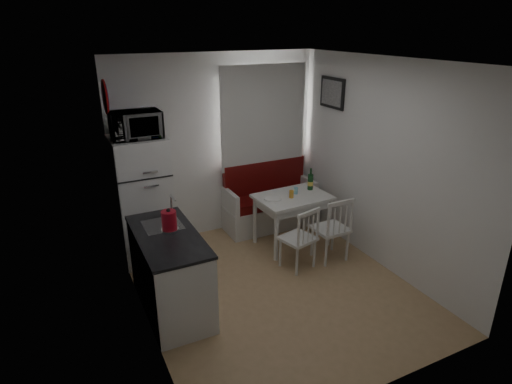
# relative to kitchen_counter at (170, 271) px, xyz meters

# --- Properties ---
(floor) EXTENTS (3.00, 3.50, 0.02)m
(floor) POSITION_rel_kitchen_counter_xyz_m (1.20, -0.16, -0.46)
(floor) COLOR tan
(floor) RESTS_ON ground
(ceiling) EXTENTS (3.00, 3.50, 0.02)m
(ceiling) POSITION_rel_kitchen_counter_xyz_m (1.20, -0.16, 2.14)
(ceiling) COLOR white
(ceiling) RESTS_ON wall_back
(wall_back) EXTENTS (3.00, 0.02, 2.60)m
(wall_back) POSITION_rel_kitchen_counter_xyz_m (1.20, 1.59, 0.84)
(wall_back) COLOR white
(wall_back) RESTS_ON floor
(wall_front) EXTENTS (3.00, 0.02, 2.60)m
(wall_front) POSITION_rel_kitchen_counter_xyz_m (1.20, -1.91, 0.84)
(wall_front) COLOR white
(wall_front) RESTS_ON floor
(wall_left) EXTENTS (0.02, 3.50, 2.60)m
(wall_left) POSITION_rel_kitchen_counter_xyz_m (-0.30, -0.16, 0.84)
(wall_left) COLOR white
(wall_left) RESTS_ON floor
(wall_right) EXTENTS (0.02, 3.50, 2.60)m
(wall_right) POSITION_rel_kitchen_counter_xyz_m (2.70, -0.16, 0.84)
(wall_right) COLOR white
(wall_right) RESTS_ON floor
(window) EXTENTS (1.22, 0.06, 1.47)m
(window) POSITION_rel_kitchen_counter_xyz_m (1.90, 1.56, 1.17)
(window) COLOR silver
(window) RESTS_ON wall_back
(curtain) EXTENTS (1.35, 0.02, 1.50)m
(curtain) POSITION_rel_kitchen_counter_xyz_m (1.90, 1.49, 1.22)
(curtain) COLOR silver
(curtain) RESTS_ON wall_back
(kitchen_counter) EXTENTS (0.62, 1.32, 1.16)m
(kitchen_counter) POSITION_rel_kitchen_counter_xyz_m (0.00, 0.00, 0.00)
(kitchen_counter) COLOR silver
(kitchen_counter) RESTS_ON floor
(wall_sign) EXTENTS (0.03, 0.40, 0.40)m
(wall_sign) POSITION_rel_kitchen_counter_xyz_m (-0.27, 1.29, 1.69)
(wall_sign) COLOR #1C3DA9
(wall_sign) RESTS_ON wall_left
(picture_frame) EXTENTS (0.04, 0.52, 0.42)m
(picture_frame) POSITION_rel_kitchen_counter_xyz_m (2.67, 0.94, 1.59)
(picture_frame) COLOR black
(picture_frame) RESTS_ON wall_right
(bench) EXTENTS (1.40, 0.54, 1.00)m
(bench) POSITION_rel_kitchen_counter_xyz_m (1.93, 1.36, -0.12)
(bench) COLOR silver
(bench) RESTS_ON floor
(dining_table) EXTENTS (1.02, 0.74, 0.74)m
(dining_table) POSITION_rel_kitchen_counter_xyz_m (1.93, 0.69, 0.20)
(dining_table) COLOR silver
(dining_table) RESTS_ON floor
(chair_left) EXTENTS (0.47, 0.46, 0.45)m
(chair_left) POSITION_rel_kitchen_counter_xyz_m (1.68, 0.03, 0.06)
(chair_left) COLOR silver
(chair_left) RESTS_ON floor
(chair_right) EXTENTS (0.42, 0.40, 0.48)m
(chair_right) POSITION_rel_kitchen_counter_xyz_m (2.18, 0.03, 0.10)
(chair_right) COLOR silver
(chair_right) RESTS_ON floor
(fridge) EXTENTS (0.66, 0.66, 1.65)m
(fridge) POSITION_rel_kitchen_counter_xyz_m (0.02, 1.24, 0.37)
(fridge) COLOR white
(fridge) RESTS_ON floor
(microwave) EXTENTS (0.59, 0.40, 0.32)m
(microwave) POSITION_rel_kitchen_counter_xyz_m (0.02, 1.19, 1.36)
(microwave) COLOR white
(microwave) RESTS_ON fridge
(kettle) EXTENTS (0.19, 0.19, 0.25)m
(kettle) POSITION_rel_kitchen_counter_xyz_m (0.05, 0.05, 0.57)
(kettle) COLOR #AA0D1D
(kettle) RESTS_ON kitchen_counter
(wine_bottle) EXTENTS (0.08, 0.08, 0.32)m
(wine_bottle) POSITION_rel_kitchen_counter_xyz_m (2.28, 0.79, 0.44)
(wine_bottle) COLOR #14401C
(wine_bottle) RESTS_ON dining_table
(drinking_glass_orange) EXTENTS (0.06, 0.06, 0.10)m
(drinking_glass_orange) POSITION_rel_kitchen_counter_xyz_m (1.88, 0.64, 0.33)
(drinking_glass_orange) COLOR orange
(drinking_glass_orange) RESTS_ON dining_table
(drinking_glass_blue) EXTENTS (0.06, 0.06, 0.09)m
(drinking_glass_blue) POSITION_rel_kitchen_counter_xyz_m (2.01, 0.74, 0.33)
(drinking_glass_blue) COLOR #85D0E3
(drinking_glass_blue) RESTS_ON dining_table
(plate) EXTENTS (0.24, 0.24, 0.02)m
(plate) POSITION_rel_kitchen_counter_xyz_m (1.63, 0.71, 0.29)
(plate) COLOR white
(plate) RESTS_ON dining_table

